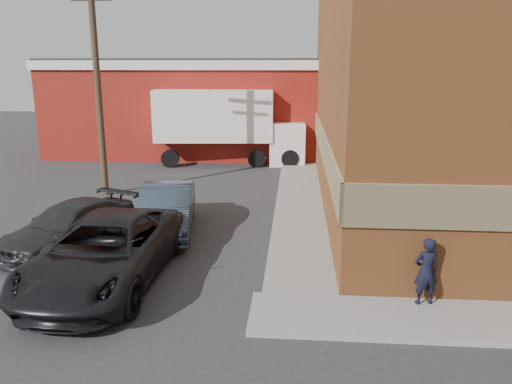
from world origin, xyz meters
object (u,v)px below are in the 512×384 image
(suv_b, at_px, (70,226))
(box_truck, at_px, (229,121))
(suv_a, at_px, (106,252))
(utility_pole, at_px, (97,79))
(warehouse, at_px, (192,106))
(man, at_px, (426,271))
(sedan, at_px, (167,209))

(suv_b, xyz_separation_m, box_truck, (2.97, 13.26, 1.64))
(suv_a, bearing_deg, utility_pole, 112.83)
(utility_pole, height_order, box_truck, utility_pole)
(warehouse, height_order, suv_a, warehouse)
(warehouse, distance_m, suv_b, 17.33)
(man, height_order, suv_a, man)
(utility_pole, xyz_separation_m, suv_b, (1.31, -6.20, -4.08))
(warehouse, distance_m, man, 22.38)
(suv_b, bearing_deg, utility_pole, 123.55)
(box_truck, bearing_deg, suv_a, -98.47)
(suv_b, bearing_deg, man, 3.92)
(suv_b, bearing_deg, box_truck, 99.03)
(box_truck, bearing_deg, suv_b, -107.47)
(sedan, height_order, box_truck, box_truck)
(man, relative_size, sedan, 0.33)
(suv_a, xyz_separation_m, box_truck, (0.99, 15.56, 1.48))
(warehouse, bearing_deg, utility_pole, -97.77)
(utility_pole, xyz_separation_m, sedan, (3.80, -4.50, -3.99))
(warehouse, xyz_separation_m, man, (9.34, -20.25, -1.92))
(utility_pole, height_order, sedan, utility_pole)
(sedan, bearing_deg, suv_b, -154.78)
(suv_a, bearing_deg, suv_b, 132.47)
(box_truck, bearing_deg, man, -72.94)
(warehouse, height_order, box_truck, warehouse)
(sedan, bearing_deg, man, -42.97)
(man, relative_size, suv_a, 0.26)
(utility_pole, distance_m, suv_b, 7.54)
(sedan, distance_m, box_truck, 11.68)
(sedan, bearing_deg, suv_a, -106.26)
(warehouse, relative_size, utility_pole, 1.81)
(warehouse, height_order, utility_pole, utility_pole)
(utility_pole, distance_m, suv_a, 9.92)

